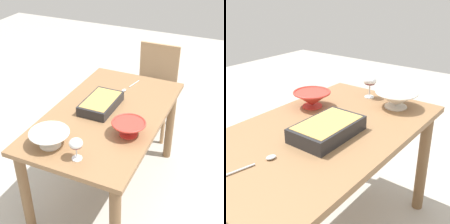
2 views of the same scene
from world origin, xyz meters
TOP-DOWN VIEW (x-y plane):
  - ground_plane at (0.00, 0.00)m, footprint 8.00×8.00m
  - dining_table at (0.00, 0.00)m, footprint 1.31×0.77m
  - chair at (-1.01, 0.04)m, footprint 0.39×0.41m
  - wine_glass at (0.53, 0.05)m, footprint 0.08×0.08m
  - casserole_dish at (-0.04, -0.07)m, footprint 0.35×0.21m
  - mixing_bowl at (0.19, 0.23)m, footprint 0.22×0.22m
  - small_bowl at (0.48, -0.16)m, footprint 0.25×0.25m
  - serving_spoon at (-0.39, -0.00)m, footprint 0.24×0.07m

SIDE VIEW (x-z plane):
  - ground_plane at x=0.00m, z-range 0.00..0.00m
  - chair at x=-1.01m, z-range 0.05..0.90m
  - dining_table at x=0.00m, z-range 0.24..0.97m
  - serving_spoon at x=-0.39m, z-range 0.72..0.74m
  - casserole_dish at x=-0.04m, z-range 0.73..0.80m
  - mixing_bowl at x=0.19m, z-range 0.73..0.82m
  - small_bowl at x=0.48m, z-range 0.73..0.83m
  - wine_glass at x=0.53m, z-range 0.76..0.89m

